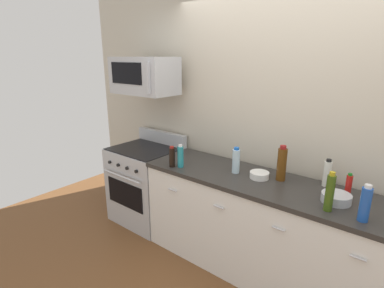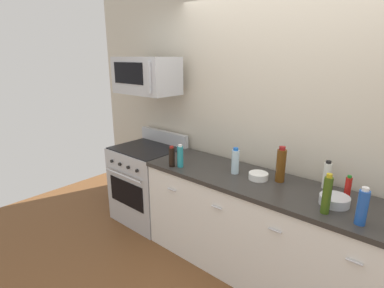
# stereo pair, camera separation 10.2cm
# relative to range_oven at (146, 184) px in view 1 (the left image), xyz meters

# --- Properties ---
(ground_plane) EXTENTS (6.49, 6.49, 0.00)m
(ground_plane) POSITION_rel_range_oven_xyz_m (1.54, -0.00, -0.47)
(ground_plane) COLOR brown
(back_wall) EXTENTS (5.41, 0.10, 2.70)m
(back_wall) POSITION_rel_range_oven_xyz_m (1.54, 0.41, 0.88)
(back_wall) COLOR beige
(back_wall) RESTS_ON ground_plane
(counter_unit) EXTENTS (2.32, 0.66, 0.92)m
(counter_unit) POSITION_rel_range_oven_xyz_m (1.54, -0.00, -0.01)
(counter_unit) COLOR white
(counter_unit) RESTS_ON ground_plane
(range_oven) EXTENTS (0.76, 0.69, 1.07)m
(range_oven) POSITION_rel_range_oven_xyz_m (0.00, 0.00, 0.00)
(range_oven) COLOR #B7BABF
(range_oven) RESTS_ON ground_plane
(microwave) EXTENTS (0.74, 0.44, 0.40)m
(microwave) POSITION_rel_range_oven_xyz_m (0.00, 0.04, 1.28)
(microwave) COLOR #B7BABF
(bottle_vinegar_white) EXTENTS (0.06, 0.06, 0.23)m
(bottle_vinegar_white) POSITION_rel_range_oven_xyz_m (1.96, 0.23, 0.56)
(bottle_vinegar_white) COLOR silver
(bottle_vinegar_white) RESTS_ON countertop_slab
(bottle_dish_soap) EXTENTS (0.06, 0.06, 0.23)m
(bottle_dish_soap) POSITION_rel_range_oven_xyz_m (0.73, -0.19, 0.56)
(bottle_dish_soap) COLOR teal
(bottle_dish_soap) RESTS_ON countertop_slab
(bottle_olive_oil) EXTENTS (0.06, 0.06, 0.29)m
(bottle_olive_oil) POSITION_rel_range_oven_xyz_m (2.09, -0.19, 0.59)
(bottle_olive_oil) COLOR #385114
(bottle_olive_oil) RESTS_ON countertop_slab
(bottle_wine_amber) EXTENTS (0.08, 0.08, 0.31)m
(bottle_wine_amber) POSITION_rel_range_oven_xyz_m (1.62, 0.11, 0.60)
(bottle_wine_amber) COLOR #59330F
(bottle_wine_amber) RESTS_ON countertop_slab
(bottle_hot_sauce_red) EXTENTS (0.05, 0.05, 0.19)m
(bottle_hot_sauce_red) POSITION_rel_range_oven_xyz_m (2.14, 0.14, 0.54)
(bottle_hot_sauce_red) COLOR #B21914
(bottle_hot_sauce_red) RESTS_ON countertop_slab
(bottle_water_clear) EXTENTS (0.07, 0.07, 0.24)m
(bottle_water_clear) POSITION_rel_range_oven_xyz_m (1.22, 0.01, 0.57)
(bottle_water_clear) COLOR silver
(bottle_water_clear) RESTS_ON countertop_slab
(bottle_soy_sauce_dark) EXTENTS (0.06, 0.06, 0.21)m
(bottle_soy_sauce_dark) POSITION_rel_range_oven_xyz_m (0.66, -0.24, 0.55)
(bottle_soy_sauce_dark) COLOR black
(bottle_soy_sauce_dark) RESTS_ON countertop_slab
(bottle_soda_blue) EXTENTS (0.07, 0.07, 0.26)m
(bottle_soda_blue) POSITION_rel_range_oven_xyz_m (2.31, -0.19, 0.57)
(bottle_soda_blue) COLOR #1E4CA5
(bottle_soda_blue) RESTS_ON countertop_slab
(bowl_steel_prep) EXTENTS (0.21, 0.21, 0.07)m
(bowl_steel_prep) POSITION_rel_range_oven_xyz_m (2.10, -0.02, 0.49)
(bowl_steel_prep) COLOR #B2B5BA
(bowl_steel_prep) RESTS_ON countertop_slab
(bowl_white_ceramic) EXTENTS (0.17, 0.17, 0.06)m
(bowl_white_ceramic) POSITION_rel_range_oven_xyz_m (1.45, 0.03, 0.48)
(bowl_white_ceramic) COLOR white
(bowl_white_ceramic) RESTS_ON countertop_slab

